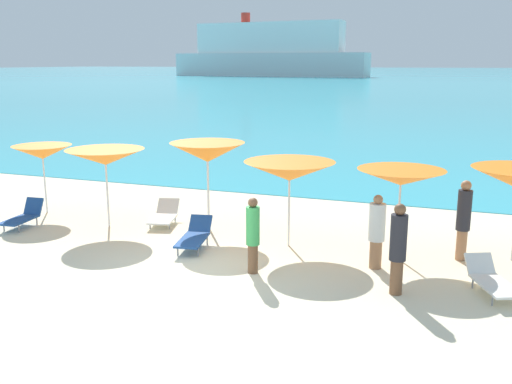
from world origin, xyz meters
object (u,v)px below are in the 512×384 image
object	(u,v)px
cruise_ship	(268,53)
umbrella_3	(289,171)
umbrella_4	(401,177)
lounge_chair_2	(492,280)
lounge_chair_1	(195,236)
beachgoer_1	(377,230)
umbrella_0	(42,152)
beachgoer_2	(464,218)
lounge_chair_0	(24,216)
beachgoer_4	(398,246)
umbrella_1	(105,157)
beachgoer_0	(253,233)
lounge_chair_3	(164,215)
umbrella_2	(207,152)

from	to	relation	value
cruise_ship	umbrella_3	bearing A→B (deg)	-66.16
umbrella_4	lounge_chair_2	distance (m)	2.94
lounge_chair_1	cruise_ship	xyz separation A→B (m)	(-51.72, 158.85, 6.80)
umbrella_4	beachgoer_1	bearing A→B (deg)	-113.89
umbrella_0	beachgoer_2	size ratio (longest dim) A/B	1.09
lounge_chair_0	beachgoer_1	world-z (taller)	beachgoer_1
beachgoer_4	cruise_ship	distance (m)	169.93
umbrella_4	cruise_ship	distance (m)	167.81
umbrella_1	umbrella_4	size ratio (longest dim) A/B	1.06
beachgoer_0	umbrella_3	bearing A→B (deg)	85.51
umbrella_3	lounge_chair_3	xyz separation A→B (m)	(-3.82, 0.70, -1.61)
beachgoer_4	umbrella_2	bearing A→B (deg)	127.84
lounge_chair_0	beachgoer_2	size ratio (longest dim) A/B	0.75
umbrella_0	cruise_ship	xyz separation A→B (m)	(-46.10, 157.34, 5.29)
beachgoer_1	lounge_chair_0	bearing A→B (deg)	77.66
lounge_chair_2	umbrella_3	bearing A→B (deg)	138.24
lounge_chair_0	lounge_chair_3	world-z (taller)	lounge_chair_0
umbrella_4	beachgoer_2	world-z (taller)	umbrella_4
beachgoer_2	cruise_ship	distance (m)	167.97
lounge_chair_3	umbrella_2	bearing A→B (deg)	-16.19
umbrella_1	umbrella_2	bearing A→B (deg)	15.88
lounge_chair_2	cruise_ship	distance (m)	169.92
umbrella_1	lounge_chair_3	bearing A→B (deg)	31.39
umbrella_1	umbrella_4	bearing A→B (deg)	0.41
umbrella_1	cruise_ship	world-z (taller)	cruise_ship
umbrella_2	lounge_chair_0	distance (m)	5.38
beachgoer_2	umbrella_1	bearing A→B (deg)	69.15
umbrella_4	beachgoer_2	size ratio (longest dim) A/B	1.12
beachgoer_1	beachgoer_4	size ratio (longest dim) A/B	0.91
umbrella_0	beachgoer_1	world-z (taller)	umbrella_0
lounge_chair_1	cruise_ship	bearing A→B (deg)	97.21
umbrella_3	beachgoer_4	distance (m)	3.67
umbrella_1	lounge_chair_2	xyz separation A→B (m)	(9.66, -1.42, -1.65)
umbrella_1	beachgoer_0	world-z (taller)	umbrella_1
umbrella_1	umbrella_2	xyz separation A→B (m)	(2.65, 0.75, 0.16)
umbrella_0	beachgoer_2	world-z (taller)	umbrella_0
umbrella_3	beachgoer_1	world-z (taller)	umbrella_3
umbrella_1	umbrella_3	size ratio (longest dim) A/B	0.98
umbrella_0	lounge_chair_2	size ratio (longest dim) A/B	1.25
beachgoer_0	cruise_ship	bearing A→B (deg)	109.23
lounge_chair_2	beachgoer_2	bearing A→B (deg)	84.02
lounge_chair_2	beachgoer_4	size ratio (longest dim) A/B	0.90
umbrella_4	lounge_chair_1	xyz separation A→B (m)	(-4.70, -0.90, -1.59)
umbrella_1	beachgoer_4	xyz separation A→B (m)	(7.92, -2.09, -0.96)
umbrella_1	lounge_chair_0	bearing A→B (deg)	-160.32
umbrella_0	lounge_chair_3	distance (m)	4.21
lounge_chair_0	lounge_chair_2	bearing A→B (deg)	-8.04
umbrella_0	umbrella_4	world-z (taller)	umbrella_4
umbrella_3	lounge_chair_1	xyz separation A→B (m)	(-2.10, -0.92, -1.56)
beachgoer_1	beachgoer_4	xyz separation A→B (m)	(0.59, -1.31, 0.11)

